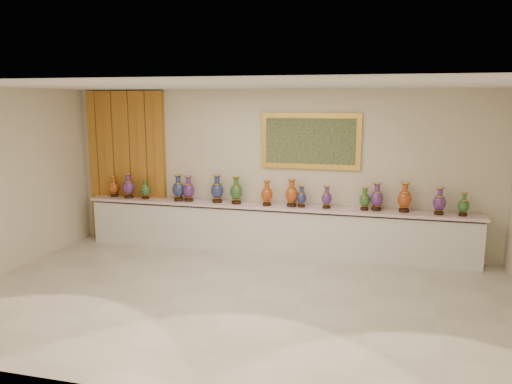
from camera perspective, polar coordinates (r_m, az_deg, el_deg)
ground at (r=7.33m, az=-1.89°, el=-12.04°), size 8.00×8.00×0.00m
room at (r=10.01m, az=-11.54°, el=3.33°), size 8.00×8.00×8.00m
counter at (r=9.27m, az=2.02°, el=-4.31°), size 7.28×0.48×0.90m
vase_0 at (r=10.32m, az=-15.93°, el=0.51°), size 0.24×0.24×0.42m
vase_1 at (r=10.11m, az=-14.37°, el=0.57°), size 0.26×0.26×0.49m
vase_2 at (r=9.94m, az=-12.53°, el=0.25°), size 0.24×0.24×0.40m
vase_3 at (r=9.63m, az=-8.85°, el=0.33°), size 0.27×0.27×0.50m
vase_4 at (r=9.57m, az=-7.71°, el=0.25°), size 0.27×0.27×0.49m
vase_5 at (r=9.40m, az=-4.46°, el=0.22°), size 0.28×0.28×0.52m
vase_6 at (r=9.25m, az=-2.27°, el=0.06°), size 0.26×0.26×0.51m
vase_7 at (r=9.09m, az=1.26°, el=-0.26°), size 0.26×0.26×0.46m
vase_8 at (r=9.03m, az=4.10°, el=-0.26°), size 0.24×0.24×0.50m
vase_9 at (r=9.00m, az=5.22°, el=-0.63°), size 0.19×0.19×0.39m
vase_10 at (r=8.96m, az=8.09°, el=-0.71°), size 0.25×0.25×0.40m
vase_11 at (r=8.93m, az=12.32°, el=-0.88°), size 0.19×0.19×0.41m
vase_12 at (r=8.94m, az=13.63°, el=-0.68°), size 0.28×0.28×0.49m
vase_13 at (r=8.95m, az=16.63°, el=-0.74°), size 0.26×0.26×0.51m
vase_14 at (r=8.93m, az=20.24°, el=-1.12°), size 0.28×0.28×0.47m
vase_15 at (r=8.98m, az=22.64°, el=-1.41°), size 0.24×0.24×0.40m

